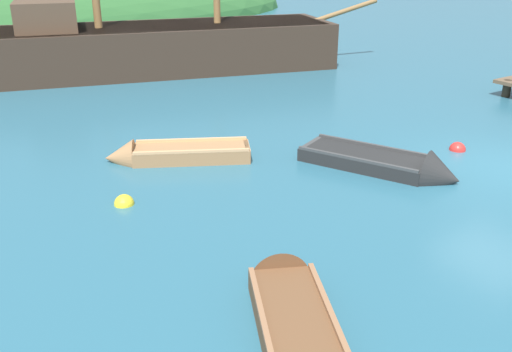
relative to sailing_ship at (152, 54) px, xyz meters
name	(u,v)px	position (x,y,z in m)	size (l,w,h in m)	color
ground_plane	(506,169)	(2.35, -14.75, -0.70)	(120.00, 120.00, 0.00)	#285B70
sailing_ship	(152,54)	(0.00, 0.00, 0.00)	(17.03, 7.93, 12.84)	#38281E
rowboat_center	(171,156)	(-4.01, -9.74, -0.58)	(3.55, 2.52, 0.91)	#9E7047
rowboat_outer_right	(391,167)	(-0.04, -13.30, -0.60)	(2.57, 3.93, 1.13)	black
rowboat_portside	(289,307)	(-5.40, -16.38, -0.59)	(2.23, 3.12, 0.97)	brown
buoy_yellow	(124,204)	(-5.97, -11.49, -0.70)	(0.42, 0.42, 0.42)	yellow
buoy_red	(457,150)	(2.48, -13.26, -0.70)	(0.42, 0.42, 0.42)	red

